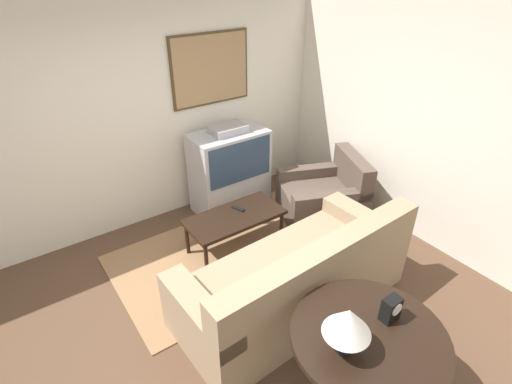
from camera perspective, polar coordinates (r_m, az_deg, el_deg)
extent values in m
plane|color=brown|center=(3.94, -3.83, -18.44)|extent=(12.00, 12.00, 0.00)
cube|color=silver|center=(4.83, -18.05, 9.63)|extent=(12.00, 0.06, 2.70)
cube|color=#4C381E|center=(5.07, -6.51, 17.04)|extent=(1.04, 0.03, 0.85)
cube|color=#A37F56|center=(5.05, -6.41, 17.01)|extent=(0.99, 0.01, 0.80)
cube|color=silver|center=(4.78, 23.70, 8.31)|extent=(0.06, 12.00, 2.70)
cube|color=#99704C|center=(4.68, -3.75, -8.61)|extent=(2.57, 1.58, 0.01)
cube|color=#B7B7BC|center=(5.37, -3.68, 0.16)|extent=(0.97, 0.54, 0.49)
cube|color=#B7B7BC|center=(5.11, -3.88, 5.39)|extent=(0.97, 0.54, 0.60)
cube|color=#2D425B|center=(4.90, -2.19, 4.27)|extent=(0.87, 0.01, 0.52)
cube|color=#9E9EA3|center=(4.97, -4.02, 8.95)|extent=(0.44, 0.30, 0.09)
cube|color=#9E8466|center=(3.98, 5.10, -12.93)|extent=(2.30, 1.08, 0.47)
cube|color=#9E8466|center=(3.47, 9.74, -10.64)|extent=(2.27, 0.32, 0.47)
cube|color=#9E8466|center=(4.52, 14.76, -6.39)|extent=(0.28, 0.99, 0.63)
cube|color=#9E8466|center=(3.51, -7.90, -18.92)|extent=(0.28, 0.99, 0.63)
cube|color=#715F49|center=(3.88, 13.50, -7.12)|extent=(0.36, 0.14, 0.34)
cube|color=#715F49|center=(3.31, 1.65, -13.99)|extent=(0.36, 0.14, 0.34)
cube|color=brown|center=(5.26, 9.18, -1.42)|extent=(1.24, 1.18, 0.41)
cube|color=brown|center=(5.21, 13.69, 2.93)|extent=(0.50, 0.86, 0.42)
cube|color=brown|center=(5.50, 7.99, 1.10)|extent=(0.97, 0.53, 0.55)
cube|color=brown|center=(4.95, 10.63, -2.86)|extent=(0.97, 0.53, 0.55)
cube|color=black|center=(4.50, -3.07, -3.55)|extent=(1.10, 0.54, 0.04)
cylinder|color=black|center=(4.29, -7.11, -9.62)|extent=(0.04, 0.04, 0.42)
cylinder|color=black|center=(4.73, 3.64, -5.10)|extent=(0.04, 0.04, 0.42)
cylinder|color=black|center=(4.61, -9.80, -6.62)|extent=(0.04, 0.04, 0.42)
cylinder|color=black|center=(5.01, 0.49, -2.67)|extent=(0.04, 0.04, 0.42)
cylinder|color=black|center=(3.00, 15.86, -19.25)|extent=(1.08, 1.08, 0.04)
cube|color=black|center=(3.05, 15.68, -20.01)|extent=(0.92, 0.43, 0.08)
cylinder|color=black|center=(3.52, 18.52, -19.56)|extent=(0.05, 0.05, 0.71)
cylinder|color=black|center=(2.85, 12.36, -21.03)|extent=(0.11, 0.11, 0.02)
cylinder|color=black|center=(2.73, 12.77, -18.88)|extent=(0.02, 0.02, 0.30)
cone|color=silver|center=(2.66, 13.01, -17.57)|extent=(0.31, 0.31, 0.20)
cube|color=black|center=(3.05, 18.70, -15.56)|extent=(0.13, 0.09, 0.19)
cylinder|color=white|center=(3.01, 19.54, -15.60)|extent=(0.10, 0.01, 0.10)
cube|color=black|center=(4.58, -2.60, -2.39)|extent=(0.10, 0.17, 0.02)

